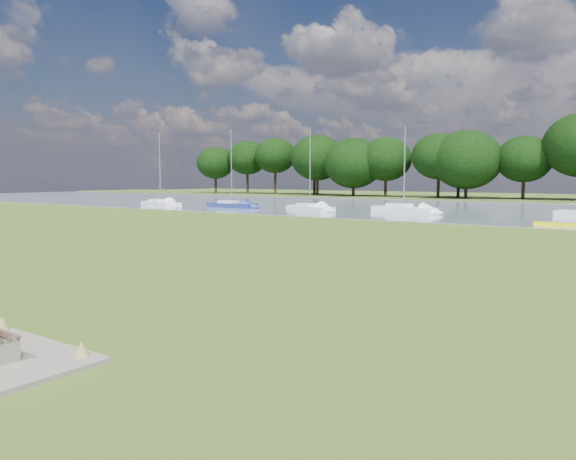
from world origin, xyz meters
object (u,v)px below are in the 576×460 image
Objects in this scene: kayak at (555,224)px; sailboat_1 at (403,207)px; sailboat_6 at (160,202)px; sailboat_5 at (309,206)px; sailboat_7 at (231,203)px.

sailboat_1 is at bearing 154.27° from kayak.
sailboat_6 is (-28.07, -5.74, -0.02)m from sailboat_1.
kayak is 0.33× the size of sailboat_1.
kayak is at bearing 9.02° from sailboat_5.
sailboat_6 reaches higher than sailboat_5.
sailboat_1 is 0.98× the size of sailboat_5.
kayak is 43.04m from sailboat_6.
sailboat_5 is at bearing 2.45° from sailboat_7.
kayak is 16.82m from sailboat_1.
sailboat_1 is 9.63m from sailboat_5.
sailboat_5 is at bearing 27.14° from sailboat_6.
sailboat_5 is 0.98× the size of sailboat_7.
sailboat_5 is 0.99× the size of sailboat_6.
sailboat_6 is (-42.99, 2.02, 0.37)m from kayak.
sailboat_7 is at bearing -155.93° from sailboat_5.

